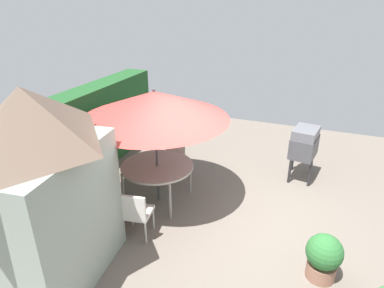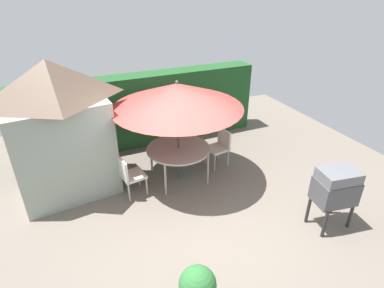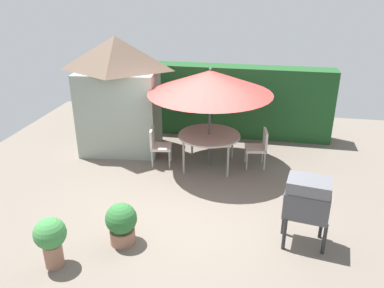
{
  "view_description": "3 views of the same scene",
  "coord_description": "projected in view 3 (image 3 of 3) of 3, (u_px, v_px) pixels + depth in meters",
  "views": [
    {
      "loc": [
        -4.89,
        -1.3,
        3.8
      ],
      "look_at": [
        0.35,
        0.77,
        1.28
      ],
      "focal_mm": 31.09,
      "sensor_mm": 36.0,
      "label": 1
    },
    {
      "loc": [
        -1.99,
        -4.28,
        4.14
      ],
      "look_at": [
        0.18,
        0.65,
        1.27
      ],
      "focal_mm": 29.39,
      "sensor_mm": 36.0,
      "label": 2
    },
    {
      "loc": [
        1.37,
        -6.69,
        4.09
      ],
      "look_at": [
        -0.03,
        0.55,
        0.89
      ],
      "focal_mm": 36.2,
      "sensor_mm": 36.0,
      "label": 3
    }
  ],
  "objects": [
    {
      "name": "ground_plane",
      "position": [
        188.0,
        195.0,
        7.89
      ],
      "size": [
        11.0,
        11.0,
        0.0
      ],
      "primitive_type": "plane",
      "color": "#6B6056"
    },
    {
      "name": "hedge_backdrop",
      "position": [
        213.0,
        100.0,
        10.66
      ],
      "size": [
        6.35,
        0.61,
        1.93
      ],
      "color": "#1E4C23",
      "rests_on": "ground"
    },
    {
      "name": "garden_shed",
      "position": [
        119.0,
        94.0,
        9.44
      ],
      "size": [
        2.13,
        1.64,
        2.84
      ],
      "color": "gray",
      "rests_on": "ground"
    },
    {
      "name": "patio_table",
      "position": [
        209.0,
        136.0,
        8.86
      ],
      "size": [
        1.42,
        1.42,
        0.78
      ],
      "color": "#B2ADA3",
      "rests_on": "ground"
    },
    {
      "name": "patio_umbrella",
      "position": [
        210.0,
        82.0,
        8.35
      ],
      "size": [
        2.75,
        2.75,
        2.32
      ],
      "color": "#4C4C51",
      "rests_on": "ground"
    },
    {
      "name": "bbq_grill",
      "position": [
        307.0,
        199.0,
        6.13
      ],
      "size": [
        0.77,
        0.61,
        1.2
      ],
      "color": "#47474C",
      "rests_on": "ground"
    },
    {
      "name": "chair_near_shed",
      "position": [
        158.0,
        144.0,
        8.98
      ],
      "size": [
        0.53,
        0.53,
        0.9
      ],
      "color": "silver",
      "rests_on": "ground"
    },
    {
      "name": "chair_far_side",
      "position": [
        259.0,
        146.0,
        8.89
      ],
      "size": [
        0.53,
        0.52,
        0.9
      ],
      "color": "silver",
      "rests_on": "ground"
    },
    {
      "name": "potted_plant_by_shed",
      "position": [
        121.0,
        223.0,
        6.34
      ],
      "size": [
        0.52,
        0.52,
        0.73
      ],
      "color": "#936651",
      "rests_on": "ground"
    },
    {
      "name": "potted_plant_by_grill",
      "position": [
        51.0,
        238.0,
        5.77
      ],
      "size": [
        0.49,
        0.49,
        0.84
      ],
      "color": "#936651",
      "rests_on": "ground"
    }
  ]
}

